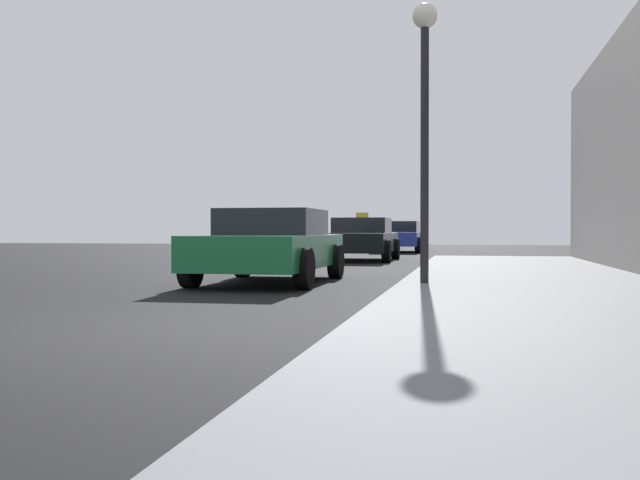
{
  "coord_description": "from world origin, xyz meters",
  "views": [
    {
      "loc": [
        3.01,
        -6.0,
        0.91
      ],
      "look_at": [
        1.57,
        1.05,
        0.81
      ],
      "focal_mm": 41.16,
      "sensor_mm": 36.0,
      "label": 1
    }
  ],
  "objects_px": {
    "street_lamp": "(425,90)",
    "car_black": "(361,239)",
    "car_green": "(270,245)",
    "car_blue": "(399,236)"
  },
  "relations": [
    {
      "from": "car_green",
      "to": "car_black",
      "type": "bearing_deg",
      "value": -91.29
    },
    {
      "from": "street_lamp",
      "to": "car_green",
      "type": "distance_m",
      "value": 3.92
    },
    {
      "from": "street_lamp",
      "to": "car_blue",
      "type": "xyz_separation_m",
      "value": [
        -2.23,
        19.75,
        -2.27
      ]
    },
    {
      "from": "street_lamp",
      "to": "car_black",
      "type": "height_order",
      "value": "street_lamp"
    },
    {
      "from": "car_green",
      "to": "car_blue",
      "type": "xyz_separation_m",
      "value": [
        0.51,
        18.1,
        -0.0
      ]
    },
    {
      "from": "street_lamp",
      "to": "car_green",
      "type": "relative_size",
      "value": 0.95
    },
    {
      "from": "street_lamp",
      "to": "car_green",
      "type": "xyz_separation_m",
      "value": [
        -2.74,
        1.65,
        -2.27
      ]
    },
    {
      "from": "car_green",
      "to": "car_black",
      "type": "height_order",
      "value": "car_black"
    },
    {
      "from": "car_green",
      "to": "car_black",
      "type": "xyz_separation_m",
      "value": [
        0.21,
        9.43,
        0.0
      ]
    },
    {
      "from": "car_black",
      "to": "car_blue",
      "type": "bearing_deg",
      "value": -91.97
    }
  ]
}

